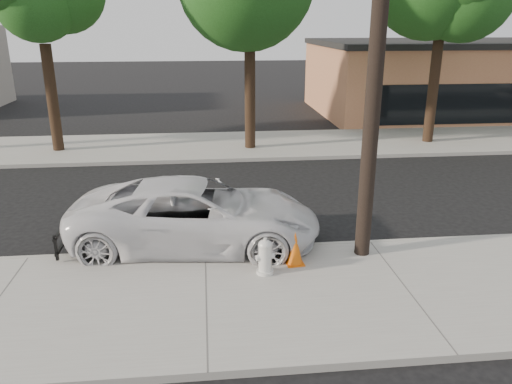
{
  "coord_description": "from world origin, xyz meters",
  "views": [
    {
      "loc": [
        0.07,
        -12.84,
        5.21
      ],
      "look_at": [
        1.36,
        -0.59,
        1.0
      ],
      "focal_mm": 35.0,
      "sensor_mm": 36.0,
      "label": 1
    }
  ],
  "objects_px": {
    "police_cruiser": "(197,214)",
    "traffic_cone": "(295,248)",
    "fire_hydrant": "(265,257)",
    "utility_pole": "(377,49)"
  },
  "relations": [
    {
      "from": "police_cruiser",
      "to": "traffic_cone",
      "type": "relative_size",
      "value": 7.83
    },
    {
      "from": "police_cruiser",
      "to": "traffic_cone",
      "type": "height_order",
      "value": "police_cruiser"
    },
    {
      "from": "fire_hydrant",
      "to": "traffic_cone",
      "type": "height_order",
      "value": "fire_hydrant"
    },
    {
      "from": "utility_pole",
      "to": "fire_hydrant",
      "type": "distance_m",
      "value": 4.85
    },
    {
      "from": "utility_pole",
      "to": "police_cruiser",
      "type": "height_order",
      "value": "utility_pole"
    },
    {
      "from": "traffic_cone",
      "to": "fire_hydrant",
      "type": "bearing_deg",
      "value": -152.55
    },
    {
      "from": "police_cruiser",
      "to": "utility_pole",
      "type": "bearing_deg",
      "value": -100.71
    },
    {
      "from": "fire_hydrant",
      "to": "police_cruiser",
      "type": "bearing_deg",
      "value": 114.51
    },
    {
      "from": "utility_pole",
      "to": "police_cruiser",
      "type": "bearing_deg",
      "value": 163.51
    },
    {
      "from": "utility_pole",
      "to": "traffic_cone",
      "type": "bearing_deg",
      "value": -167.31
    }
  ]
}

